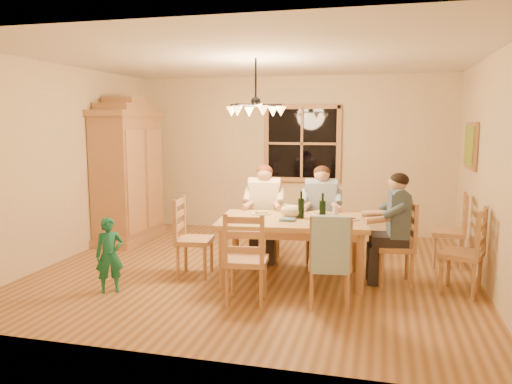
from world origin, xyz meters
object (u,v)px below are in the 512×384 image
(chair_end_left, at_px, (195,252))
(wine_bottle_b, at_px, (323,207))
(dining_table, at_px, (293,227))
(armoire, at_px, (128,176))
(chair_near_right, at_px, (329,278))
(child, at_px, (110,255))
(chandelier, at_px, (256,109))
(chair_far_right, at_px, (321,240))
(wine_bottle_a, at_px, (301,205))
(adult_woman, at_px, (264,201))
(chair_near_left, at_px, (246,274))
(chair_far_left, at_px, (264,239))
(adult_plaid_man, at_px, (321,202))
(chair_spare_back, at_px, (448,243))
(chair_spare_front, at_px, (461,267))
(adult_slate_man, at_px, (397,214))
(chair_end_right, at_px, (395,259))

(chair_end_left, relative_size, wine_bottle_b, 3.00)
(dining_table, height_order, wine_bottle_b, wine_bottle_b)
(armoire, height_order, chair_end_left, armoire)
(dining_table, xyz_separation_m, chair_near_right, (0.53, -0.77, -0.36))
(child, bearing_deg, wine_bottle_b, -11.76)
(chandelier, bearing_deg, chair_far_right, 38.70)
(dining_table, xyz_separation_m, wine_bottle_a, (0.09, 0.05, 0.27))
(child, bearing_deg, armoire, 80.09)
(chair_near_right, distance_m, adult_woman, 1.96)
(chair_far_right, relative_size, chair_near_left, 1.00)
(chair_near_right, bearing_deg, wine_bottle_a, 111.41)
(chair_far_left, bearing_deg, adult_plaid_man, 180.00)
(chandelier, height_order, chair_spare_back, chandelier)
(dining_table, relative_size, chair_spare_front, 1.89)
(chandelier, distance_m, adult_plaid_man, 1.58)
(armoire, height_order, adult_plaid_man, armoire)
(child, bearing_deg, wine_bottle_a, -6.93)
(chair_spare_front, bearing_deg, child, 123.24)
(chair_near_left, height_order, wine_bottle_a, wine_bottle_a)
(chair_near_left, relative_size, wine_bottle_b, 3.00)
(wine_bottle_b, xyz_separation_m, child, (-2.29, -0.90, -0.50))
(chair_near_right, distance_m, child, 2.47)
(chair_end_left, bearing_deg, chair_spare_back, 105.05)
(chair_spare_front, bearing_deg, adult_plaid_man, 81.80)
(chair_near_right, bearing_deg, adult_slate_man, 46.74)
(chair_end_left, xyz_separation_m, adult_slate_man, (2.43, 0.28, 0.54))
(wine_bottle_b, bearing_deg, chair_far_left, 137.46)
(chair_near_left, xyz_separation_m, wine_bottle_a, (0.44, 0.92, 0.62))
(chair_end_left, bearing_deg, chair_spare_front, 85.40)
(wine_bottle_b, distance_m, child, 2.51)
(adult_woman, bearing_deg, chair_spare_front, 155.26)
(chair_near_right, relative_size, adult_slate_man, 1.13)
(child, bearing_deg, chair_near_right, -29.13)
(chair_near_left, xyz_separation_m, chair_spare_back, (2.27, 1.98, 0.00))
(chair_end_right, relative_size, adult_plaid_man, 1.13)
(armoire, height_order, adult_slate_man, armoire)
(chair_near_left, bearing_deg, wine_bottle_b, 42.89)
(adult_plaid_man, relative_size, wine_bottle_a, 2.65)
(adult_slate_man, relative_size, child, 1.02)
(armoire, relative_size, chair_near_left, 2.32)
(chair_far_right, height_order, chair_near_left, same)
(chair_far_left, distance_m, chair_end_right, 1.86)
(chair_far_left, relative_size, chair_spare_back, 1.00)
(adult_woman, xyz_separation_m, adult_plaid_man, (0.78, 0.09, 0.00))
(chair_near_left, height_order, chair_spare_front, same)
(chair_end_right, bearing_deg, wine_bottle_b, 96.01)
(dining_table, relative_size, wine_bottle_a, 5.67)
(adult_woman, distance_m, adult_plaid_man, 0.78)
(chair_end_left, bearing_deg, dining_table, 90.00)
(adult_woman, relative_size, child, 1.02)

